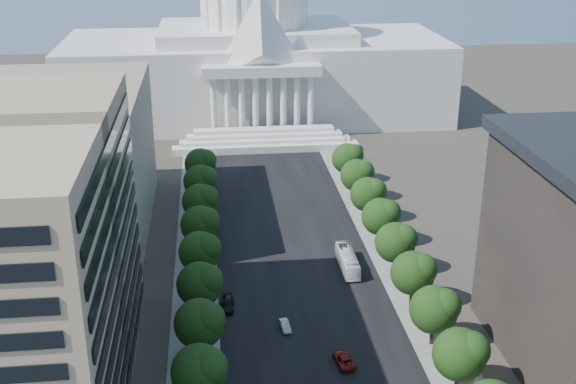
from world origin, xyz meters
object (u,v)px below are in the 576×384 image
object	(u,v)px
car_silver	(285,326)
car_red	(344,360)
car_dark_b	(227,304)
city_bus	(348,261)

from	to	relation	value
car_silver	car_red	xyz separation A→B (m)	(7.80, -10.45, 0.09)
car_silver	car_dark_b	world-z (taller)	car_dark_b
car_silver	car_dark_b	xyz separation A→B (m)	(-9.10, 7.55, 0.13)
car_silver	car_red	size ratio (longest dim) A/B	0.74
car_dark_b	city_bus	distance (m)	26.14
car_dark_b	city_bus	bearing A→B (deg)	30.76
city_bus	car_red	bearing A→B (deg)	-101.27
car_red	city_bus	size ratio (longest dim) A/B	0.44
car_silver	city_bus	world-z (taller)	city_bus
car_silver	car_red	bearing A→B (deg)	-60.27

